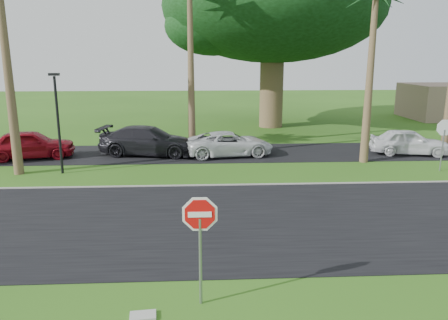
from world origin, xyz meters
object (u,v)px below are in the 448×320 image
car_minivan (230,144)px  car_pickup (409,142)px  stop_sign_far (444,134)px  stop_sign_near (200,229)px  car_red (30,144)px  car_dark (149,141)px

car_minivan → car_pickup: size_ratio=1.15×
stop_sign_far → car_pickup: bearing=-92.0°
stop_sign_near → car_red: stop_sign_near is taller
car_minivan → car_pickup: bearing=-99.2°
stop_sign_near → car_pickup: bearing=51.5°
stop_sign_near → car_minivan: bearing=83.8°
car_red → car_pickup: car_red is taller
car_red → car_minivan: 10.71m
car_red → car_pickup: size_ratio=1.08×
stop_sign_far → car_minivan: stop_sign_far is taller
car_dark → car_red: bearing=104.6°
car_red → car_minivan: car_red is taller
car_red → car_pickup: bearing=-101.5°
car_red → stop_sign_near: bearing=-159.4°
car_pickup → stop_sign_near: bearing=153.1°
stop_sign_near → car_minivan: (1.60, 14.79, -1.11)m
stop_sign_far → car_minivan: size_ratio=0.55×
car_dark → car_minivan: bearing=-86.0°
stop_sign_far → car_red: size_ratio=0.58×
stop_sign_far → car_dark: (-14.37, 4.23, -0.98)m
stop_sign_far → car_dark: bearing=-16.4°
stop_sign_far → car_pickup: (0.12, 3.59, -1.06)m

